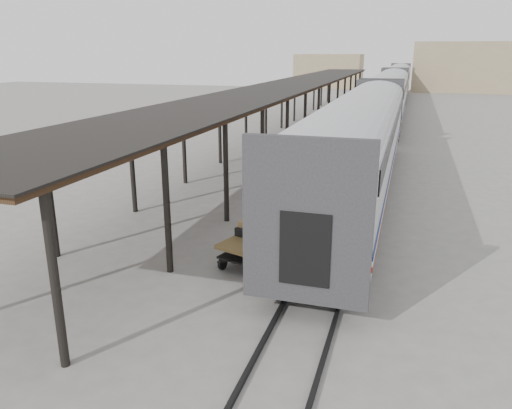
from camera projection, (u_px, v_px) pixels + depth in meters
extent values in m
plane|color=slate|center=(234.00, 252.00, 16.72)|extent=(160.00, 160.00, 0.00)
cube|color=silver|center=(359.00, 141.00, 22.38)|extent=(3.00, 24.00, 2.90)
cube|color=#28282B|center=(306.00, 226.00, 11.50)|extent=(3.04, 0.22, 3.50)
cube|color=black|center=(327.00, 120.00, 22.54)|extent=(0.04, 22.08, 0.65)
cube|color=black|center=(357.00, 178.00, 22.88)|extent=(2.55, 23.04, 0.50)
cube|color=silver|center=(388.00, 95.00, 46.14)|extent=(3.00, 24.00, 2.90)
cube|color=#28282B|center=(380.00, 108.00, 35.26)|extent=(3.04, 0.22, 3.50)
cube|color=black|center=(372.00, 85.00, 46.30)|extent=(0.04, 22.08, 0.65)
cube|color=black|center=(387.00, 114.00, 46.64)|extent=(2.55, 23.04, 0.50)
cube|color=silver|center=(398.00, 80.00, 69.90)|extent=(3.00, 24.00, 2.90)
cube|color=#28282B|center=(394.00, 86.00, 59.03)|extent=(3.04, 0.22, 3.50)
cube|color=black|center=(387.00, 73.00, 70.07)|extent=(0.04, 22.08, 0.65)
cube|color=black|center=(397.00, 93.00, 70.40)|extent=(2.55, 23.04, 0.50)
cube|color=black|center=(288.00, 200.00, 15.09)|extent=(0.50, 1.70, 2.00)
imported|color=silver|center=(288.00, 204.00, 15.13)|extent=(0.72, 0.89, 1.72)
cube|color=#986F41|center=(274.00, 223.00, 15.29)|extent=(0.57, 0.25, 0.42)
cube|color=#422B19|center=(295.00, 85.00, 38.44)|extent=(4.60, 64.00, 0.18)
cube|color=black|center=(295.00, 83.00, 38.40)|extent=(4.90, 64.30, 0.06)
cylinder|color=black|center=(269.00, 110.00, 39.60)|extent=(0.20, 0.20, 4.00)
cylinder|color=black|center=(330.00, 86.00, 67.93)|extent=(0.20, 0.20, 4.00)
cylinder|color=black|center=(55.00, 280.00, 10.12)|extent=(0.20, 0.20, 4.00)
cylinder|color=black|center=(321.00, 112.00, 38.45)|extent=(0.20, 0.20, 4.00)
cylinder|color=black|center=(361.00, 86.00, 66.78)|extent=(0.20, 0.20, 4.00)
cube|color=black|center=(378.00, 122.00, 47.09)|extent=(0.10, 150.00, 0.12)
cube|color=black|center=(394.00, 123.00, 46.68)|extent=(0.10, 150.00, 0.12)
cube|color=tan|center=(469.00, 67.00, 82.92)|extent=(18.00, 10.00, 8.00)
cube|color=tan|center=(329.00, 71.00, 93.59)|extent=(12.00, 8.00, 6.00)
cube|color=brown|center=(254.00, 240.00, 15.64)|extent=(1.94, 2.67, 0.12)
cube|color=black|center=(254.00, 250.00, 15.75)|extent=(1.81, 2.54, 0.06)
cylinder|color=black|center=(223.00, 263.00, 15.35)|extent=(0.20, 0.40, 0.40)
cylinder|color=black|center=(249.00, 271.00, 14.80)|extent=(0.20, 0.40, 0.40)
cylinder|color=black|center=(258.00, 245.00, 16.84)|extent=(0.20, 0.40, 0.40)
cylinder|color=black|center=(283.00, 251.00, 16.29)|extent=(0.20, 0.40, 0.40)
cube|color=#37373A|center=(256.00, 229.00, 16.14)|extent=(0.72, 0.62, 0.21)
cube|color=#986F41|center=(274.00, 231.00, 15.95)|extent=(0.62, 0.54, 0.19)
cube|color=black|center=(247.00, 232.00, 15.74)|extent=(0.78, 0.66, 0.27)
cube|color=#404529|center=(261.00, 236.00, 15.54)|extent=(0.53, 0.43, 0.17)
cube|color=#46361C|center=(259.00, 222.00, 16.05)|extent=(0.74, 0.69, 0.22)
cube|color=#986F41|center=(248.00, 225.00, 15.76)|extent=(0.62, 0.52, 0.21)
cube|color=#37373A|center=(257.00, 218.00, 15.92)|extent=(0.50, 0.41, 0.15)
cube|color=maroon|center=(282.00, 153.00, 30.19)|extent=(1.49, 1.85, 0.97)
cube|color=maroon|center=(286.00, 141.00, 30.32)|extent=(1.08, 0.93, 0.38)
cylinder|color=black|center=(270.00, 160.00, 30.12)|extent=(0.26, 0.41, 0.39)
cylinder|color=black|center=(282.00, 162.00, 29.61)|extent=(0.26, 0.41, 0.39)
cylinder|color=black|center=(282.00, 157.00, 31.00)|extent=(0.26, 0.41, 0.39)
cylinder|color=black|center=(293.00, 158.00, 30.49)|extent=(0.26, 0.41, 0.39)
imported|color=navy|center=(255.00, 221.00, 14.73)|extent=(0.50, 0.65, 1.60)
imported|color=black|center=(294.00, 140.00, 33.01)|extent=(1.03, 0.53, 1.69)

